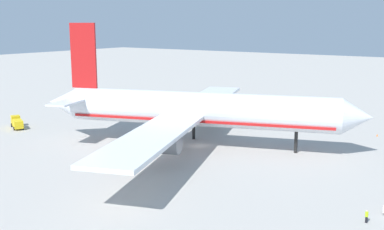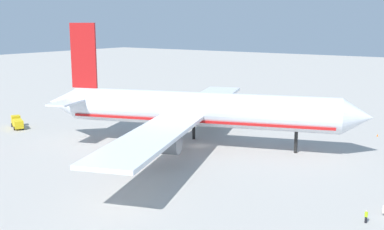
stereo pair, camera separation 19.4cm
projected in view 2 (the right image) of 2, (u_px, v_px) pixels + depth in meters
The scene contains 6 objects.
ground_plane at pixel (200, 146), 99.14m from camera, with size 600.00×600.00×0.00m, color #ADA8A0.
airliner at pixel (194, 110), 97.94m from camera, with size 68.29×79.19×25.82m.
service_truck_0 at pixel (17, 122), 115.92m from camera, with size 7.04×4.97×2.77m.
baggage_cart_1 at pixel (322, 111), 138.00m from camera, with size 2.85×2.75×0.40m.
ground_worker_5 at pixel (366, 216), 60.76m from camera, with size 0.54×0.54×1.74m.
traffic_cone_3 at pixel (377, 135), 107.50m from camera, with size 0.36×0.36×0.55m, color orange.
Camera 2 is at (53.17, -79.93, 25.68)m, focal length 43.53 mm.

